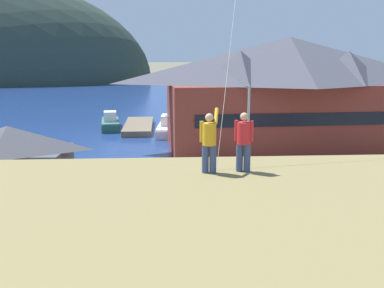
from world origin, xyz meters
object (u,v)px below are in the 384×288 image
object	(u,v)px
harbor_lodge	(288,90)
parked_car_back_row_left	(5,227)
person_companion	(244,140)
wharf_dock	(139,126)
parked_car_back_row_right	(114,228)
moored_boat_wharfside	(110,123)
moored_boat_outer_mooring	(170,127)
parking_light_pole	(248,127)
parked_car_front_row_red	(115,190)
parked_car_front_row_end	(359,178)
person_kite_flyer	(209,141)
parked_car_front_row_silver	(213,185)
storage_shed_near_lot	(10,166)
storage_shed_waterside	(196,123)
parked_car_lone_by_shed	(230,222)

from	to	relation	value
harbor_lodge	parked_car_back_row_left	xyz separation A→B (m)	(-19.22, -21.72, -4.47)
person_companion	wharf_dock	bearing A→B (deg)	97.45
parked_car_back_row_right	parked_car_back_row_left	bearing A→B (deg)	175.16
moored_boat_wharfside	moored_boat_outer_mooring	distance (m)	7.76
parking_light_pole	moored_boat_wharfside	bearing A→B (deg)	117.81
parked_car_front_row_red	moored_boat_outer_mooring	bearing A→B (deg)	81.50
parked_car_front_row_end	person_kite_flyer	bearing A→B (deg)	-126.55
parked_car_back_row_right	parked_car_front_row_silver	bearing A→B (deg)	51.48
wharf_dock	person_companion	bearing A→B (deg)	-82.55
person_companion	storage_shed_near_lot	bearing A→B (deg)	129.22
wharf_dock	parking_light_pole	bearing A→B (deg)	-68.77
storage_shed_near_lot	parked_car_back_row_left	distance (m)	6.32
storage_shed_near_lot	parked_car_front_row_end	world-z (taller)	storage_shed_near_lot
harbor_lodge	person_companion	bearing A→B (deg)	-107.44
parked_car_front_row_end	harbor_lodge	bearing A→B (deg)	93.88
storage_shed_waterside	wharf_dock	bearing A→B (deg)	123.88
storage_shed_near_lot	person_companion	distance (m)	18.50
parked_car_front_row_silver	person_companion	distance (m)	15.41
parked_car_front_row_end	person_kite_flyer	xyz separation A→B (m)	(-11.34, -15.29, 5.69)
harbor_lodge	storage_shed_waterside	world-z (taller)	harbor_lodge
parked_car_back_row_left	parked_car_front_row_red	bearing A→B (deg)	50.45
wharf_dock	storage_shed_waterside	bearing A→B (deg)	-56.12
parked_car_front_row_silver	person_kite_flyer	distance (m)	15.57
wharf_dock	parking_light_pole	size ratio (longest dim) A/B	1.59
moored_boat_wharfside	parked_car_lone_by_shed	distance (m)	34.47
parking_light_pole	person_kite_flyer	distance (m)	18.99
parked_car_back_row_left	person_companion	distance (m)	13.93
parking_light_pole	wharf_dock	bearing A→B (deg)	111.23
parked_car_back_row_right	parking_light_pole	size ratio (longest dim) A/B	0.62
storage_shed_waterside	person_companion	size ratio (longest dim) A/B	3.00
parked_car_back_row_right	parked_car_back_row_left	distance (m)	5.20
wharf_dock	moored_boat_wharfside	bearing A→B (deg)	174.58
moored_boat_wharfside	parked_car_lone_by_shed	world-z (taller)	moored_boat_wharfside
storage_shed_near_lot	moored_boat_wharfside	distance (m)	27.42
moored_boat_wharfside	parked_car_back_row_right	xyz separation A→B (m)	(3.96, -33.61, 0.34)
parked_car_front_row_silver	parked_car_back_row_left	world-z (taller)	same
harbor_lodge	moored_boat_outer_mooring	bearing A→B (deg)	143.42
storage_shed_near_lot	parked_car_front_row_silver	bearing A→B (deg)	1.68
parked_car_back_row_left	parked_car_front_row_end	bearing A→B (deg)	19.61
person_kite_flyer	storage_shed_near_lot	bearing A→B (deg)	126.47
parked_car_front_row_red	parked_car_back_row_left	world-z (taller)	same
storage_shed_waterside	parking_light_pole	xyz separation A→B (m)	(2.64, -13.50, 1.87)
parking_light_pole	person_kite_flyer	bearing A→B (deg)	-103.82
storage_shed_waterside	person_kite_flyer	bearing A→B (deg)	-93.34
wharf_dock	moored_boat_outer_mooring	bearing A→B (deg)	-38.93
wharf_dock	parked_car_back_row_right	world-z (taller)	parked_car_back_row_right
parked_car_front_row_silver	person_companion	xyz separation A→B (m)	(-0.67, -14.31, 5.68)
storage_shed_near_lot	parked_car_lone_by_shed	size ratio (longest dim) A/B	1.72
moored_boat_outer_mooring	parked_car_front_row_end	xyz separation A→B (m)	(11.97, -22.67, 0.34)
moored_boat_wharfside	parked_car_front_row_end	world-z (taller)	moored_boat_wharfside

